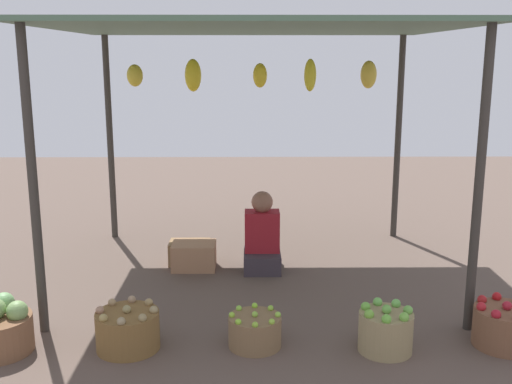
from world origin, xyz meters
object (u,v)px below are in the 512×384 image
wooden_crate_near_vendor (190,252)px  basket_potatoes (128,330)px  wooden_crate_stacked_rear (194,256)px  basket_red_apples (505,326)px  basket_green_apples (386,331)px  vendor_person (262,240)px  basket_limes (255,331)px

wooden_crate_near_vendor → basket_potatoes: bearing=-98.2°
wooden_crate_near_vendor → wooden_crate_stacked_rear: (0.06, -0.15, 0.01)m
wooden_crate_stacked_rear → basket_red_apples: bearing=-34.9°
basket_red_apples → basket_green_apples: bearing=-175.3°
basket_potatoes → basket_green_apples: bearing=-1.7°
vendor_person → basket_red_apples: bearing=-43.9°
basket_potatoes → wooden_crate_stacked_rear: (0.32, 1.69, -0.01)m
vendor_person → wooden_crate_near_vendor: (-0.73, 0.16, -0.18)m
vendor_person → basket_potatoes: (-1.00, -1.68, -0.15)m
vendor_person → basket_green_apples: vendor_person is taller
vendor_person → basket_potatoes: 1.96m
basket_red_apples → vendor_person: bearing=136.1°
basket_green_apples → basket_red_apples: size_ratio=0.85×
wooden_crate_near_vendor → wooden_crate_stacked_rear: wooden_crate_stacked_rear is taller
vendor_person → wooden_crate_stacked_rear: 0.70m
vendor_person → wooden_crate_stacked_rear: bearing=179.0°
basket_limes → basket_red_apples: bearing=-0.3°
vendor_person → basket_red_apples: vendor_person is taller
basket_limes → wooden_crate_stacked_rear: bearing=109.5°
basket_potatoes → wooden_crate_stacked_rear: bearing=79.2°
basket_red_apples → wooden_crate_stacked_rear: (-2.41, 1.68, -0.02)m
basket_limes → wooden_crate_near_vendor: 1.93m
basket_red_apples → wooden_crate_near_vendor: bearing=143.4°
basket_limes → basket_green_apples: basket_green_apples is taller
vendor_person → wooden_crate_stacked_rear: vendor_person is taller
basket_green_apples → wooden_crate_near_vendor: basket_green_apples is taller
basket_potatoes → wooden_crate_near_vendor: (0.27, 1.85, -0.03)m
basket_potatoes → basket_limes: basket_potatoes is taller
basket_limes → basket_red_apples: basket_red_apples is taller
basket_limes → vendor_person: bearing=87.1°
vendor_person → wooden_crate_stacked_rear: (-0.67, 0.01, -0.17)m
wooden_crate_near_vendor → basket_limes: bearing=-70.4°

